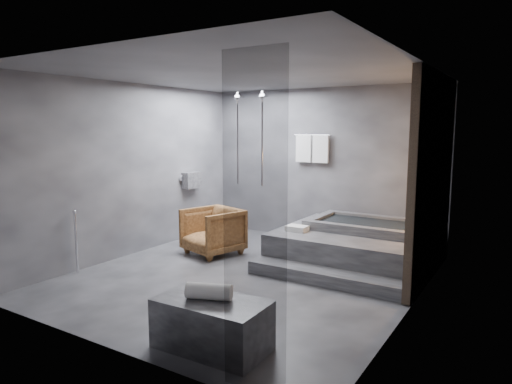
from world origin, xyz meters
The scene contains 7 objects.
room centered at (0.40, 0.24, 1.73)m, with size 5.00×5.04×2.82m.
tub_deck centered at (1.05, 1.45, 0.25)m, with size 2.20×2.00×0.50m, color #333336.
tub_step centered at (1.05, 0.27, 0.09)m, with size 2.20×0.36×0.18m, color #333336.
concrete_bench centered at (0.88, -1.98, 0.24)m, with size 1.06×0.58×0.48m, color #2D2D2F.
driftwood_chair centered at (-1.11, 0.65, 0.38)m, with size 0.82×0.84×0.77m, color #442711.
rolled_towel centered at (0.85, -1.98, 0.56)m, with size 0.16×0.16×0.43m, color white.
deck_towel centered at (0.30, 0.95, 0.54)m, with size 0.31×0.23×0.08m, color silver.
Camera 1 is at (3.40, -5.24, 2.09)m, focal length 32.00 mm.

